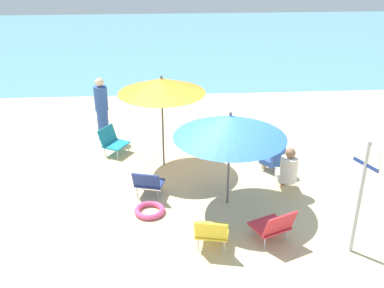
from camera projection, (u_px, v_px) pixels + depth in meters
The scene contains 14 objects.
ground_plane at pixel (219, 197), 8.62m from camera, with size 40.00×40.00×0.00m, color #D3BC8C.
sea_water at pixel (182, 40), 21.42m from camera, with size 40.00×16.00×0.01m, color #5693A3.
umbrella_blue at pixel (230, 126), 7.78m from camera, with size 1.99×1.99×1.82m.
umbrella_orange at pixel (162, 86), 9.08m from camera, with size 1.78×1.78×2.00m.
beach_chair_a at pixel (208, 134), 10.53m from camera, with size 0.75×0.75×0.63m.
beach_chair_b at pixel (274, 225), 7.23m from camera, with size 0.74×0.75×0.63m.
beach_chair_c at pixel (112, 140), 10.23m from camera, with size 0.72×0.72×0.60m.
beach_chair_d at pixel (148, 182), 8.50m from camera, with size 0.62×0.60×0.57m.
beach_chair_e at pixel (212, 231), 7.07m from camera, with size 0.62×0.66×0.61m.
person_a at pixel (288, 170), 8.58m from camera, with size 0.34×0.57×0.96m.
person_b at pixel (102, 109), 10.74m from camera, with size 0.32×0.32×1.55m.
person_c at pixel (276, 154), 9.32m from camera, with size 0.51×0.53×0.88m.
warning_sign at pixel (363, 182), 6.63m from camera, with size 0.20×0.44×1.91m.
swim_ring at pixel (150, 210), 8.11m from camera, with size 0.55×0.55×0.10m, color #E54C7F.
Camera 1 is at (-1.01, -7.34, 4.55)m, focal length 42.26 mm.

